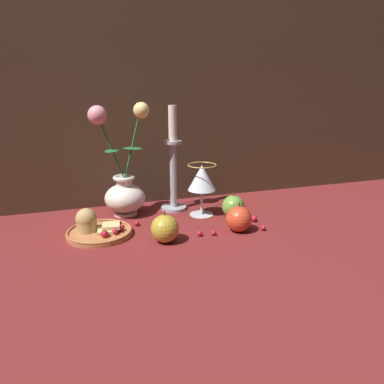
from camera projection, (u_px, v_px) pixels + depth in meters
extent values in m
plane|color=maroon|center=(183.00, 227.00, 1.06)|extent=(2.40, 2.40, 0.00)
cube|color=#422D1E|center=(156.00, 13.00, 1.15)|extent=(2.40, 0.04, 1.20)
cylinder|color=silver|center=(126.00, 213.00, 1.16)|extent=(0.07, 0.07, 0.01)
ellipsoid|color=silver|center=(125.00, 198.00, 1.15)|extent=(0.12, 0.12, 0.09)
cylinder|color=silver|center=(124.00, 183.00, 1.13)|extent=(0.05, 0.05, 0.03)
torus|color=silver|center=(124.00, 178.00, 1.13)|extent=(0.07, 0.07, 0.01)
cylinder|color=#23662D|center=(111.00, 147.00, 1.10)|extent=(0.07, 0.01, 0.19)
ellipsoid|color=#23662D|center=(112.00, 151.00, 1.10)|extent=(0.07, 0.08, 0.00)
sphere|color=pink|center=(97.00, 115.00, 1.06)|extent=(0.05, 0.05, 0.05)
cylinder|color=#23662D|center=(132.00, 145.00, 1.10)|extent=(0.06, 0.02, 0.20)
ellipsoid|color=#23662D|center=(132.00, 148.00, 1.11)|extent=(0.08, 0.08, 0.00)
sphere|color=#EFD67A|center=(141.00, 110.00, 1.08)|extent=(0.05, 0.05, 0.05)
cylinder|color=#B77042|center=(100.00, 234.00, 1.00)|extent=(0.17, 0.17, 0.01)
torus|color=#B77042|center=(99.00, 231.00, 1.00)|extent=(0.17, 0.17, 0.01)
cylinder|color=tan|center=(87.00, 225.00, 1.00)|extent=(0.05, 0.05, 0.04)
sphere|color=tan|center=(86.00, 219.00, 1.00)|extent=(0.06, 0.06, 0.06)
cube|color=#DBBC7A|center=(106.00, 230.00, 1.00)|extent=(0.05, 0.05, 0.01)
cube|color=#DBBC7A|center=(111.00, 226.00, 1.00)|extent=(0.05, 0.05, 0.01)
sphere|color=#AD192D|center=(104.00, 234.00, 0.96)|extent=(0.02, 0.02, 0.02)
sphere|color=#AD192D|center=(115.00, 232.00, 0.98)|extent=(0.02, 0.02, 0.02)
sphere|color=#AD192D|center=(121.00, 228.00, 1.00)|extent=(0.02, 0.02, 0.02)
sphere|color=#AD192D|center=(119.00, 224.00, 1.04)|extent=(0.02, 0.02, 0.02)
cylinder|color=silver|center=(202.00, 214.00, 1.16)|extent=(0.07, 0.07, 0.00)
cylinder|color=silver|center=(202.00, 202.00, 1.15)|extent=(0.01, 0.01, 0.08)
cone|color=silver|center=(202.00, 178.00, 1.13)|extent=(0.09, 0.09, 0.08)
cone|color=maroon|center=(202.00, 181.00, 1.13)|extent=(0.08, 0.08, 0.05)
torus|color=gold|center=(202.00, 165.00, 1.12)|extent=(0.09, 0.09, 0.00)
cylinder|color=#A3A3A8|center=(174.00, 208.00, 1.21)|extent=(0.08, 0.08, 0.01)
cylinder|color=#A3A3A8|center=(173.00, 176.00, 1.18)|extent=(0.02, 0.02, 0.20)
cylinder|color=#A3A3A8|center=(173.00, 142.00, 1.15)|extent=(0.06, 0.06, 0.01)
cylinder|color=silver|center=(173.00, 123.00, 1.13)|extent=(0.03, 0.03, 0.11)
cylinder|color=black|center=(172.00, 103.00, 1.12)|extent=(0.00, 0.00, 0.01)
sphere|color=#D14223|center=(239.00, 219.00, 1.02)|extent=(0.07, 0.07, 0.07)
cylinder|color=#4C3319|center=(239.00, 204.00, 1.01)|extent=(0.00, 0.00, 0.01)
sphere|color=#B2932D|center=(165.00, 229.00, 0.95)|extent=(0.07, 0.07, 0.07)
cylinder|color=#4C3319|center=(165.00, 213.00, 0.94)|extent=(0.00, 0.00, 0.01)
sphere|color=#669938|center=(233.00, 207.00, 1.13)|extent=(0.07, 0.07, 0.07)
cylinder|color=#4C3319|center=(234.00, 194.00, 1.12)|extent=(0.00, 0.00, 0.01)
sphere|color=#AD192D|center=(263.00, 228.00, 1.03)|extent=(0.01, 0.01, 0.01)
sphere|color=#AD192D|center=(254.00, 219.00, 1.10)|extent=(0.02, 0.02, 0.02)
sphere|color=#AD192D|center=(214.00, 233.00, 1.00)|extent=(0.01, 0.01, 0.01)
sphere|color=#AD192D|center=(200.00, 233.00, 1.00)|extent=(0.01, 0.01, 0.01)
sphere|color=#AD192D|center=(137.00, 223.00, 1.07)|extent=(0.01, 0.01, 0.01)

